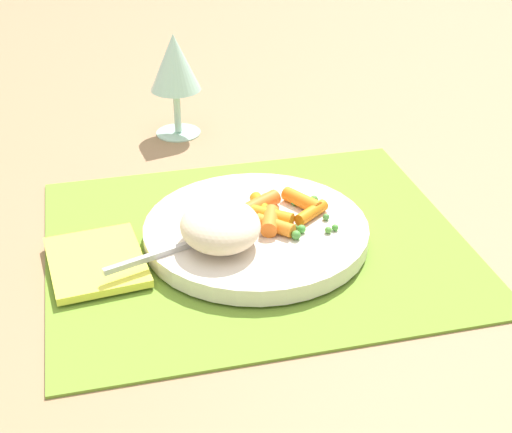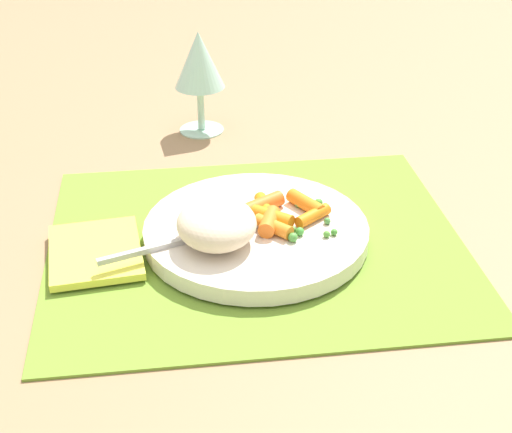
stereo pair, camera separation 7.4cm
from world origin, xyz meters
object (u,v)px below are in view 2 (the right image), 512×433
plate (256,232)px  napkin (95,252)px  rice_mound (217,224)px  fork (216,232)px  wine_glass (199,63)px  carrot_portion (278,213)px

plate → napkin: plate is taller
napkin → rice_mound: bearing=-8.4°
fork → wine_glass: (0.01, 0.32, 0.07)m
wine_glass → rice_mound: bearing=-91.0°
rice_mound → wine_glass: size_ratio=0.63×
plate → carrot_portion: size_ratio=2.36×
rice_mound → plate: bearing=32.8°
fork → rice_mound: bearing=-90.7°
rice_mound → carrot_portion: (0.07, 0.04, -0.01)m
fork → wine_glass: 0.33m
napkin → wine_glass: bearing=67.5°
plate → napkin: 0.17m
carrot_portion → fork: carrot_portion is taller
carrot_portion → fork: 0.07m
rice_mound → carrot_portion: 0.08m
rice_mound → wine_glass: (0.01, 0.33, 0.05)m
carrot_portion → plate: bearing=-160.1°
plate → carrot_portion: bearing=19.9°
carrot_portion → napkin: 0.19m
wine_glass → fork: bearing=-91.0°
plate → fork: (-0.04, -0.01, 0.01)m
wine_glass → carrot_portion: bearing=-78.1°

